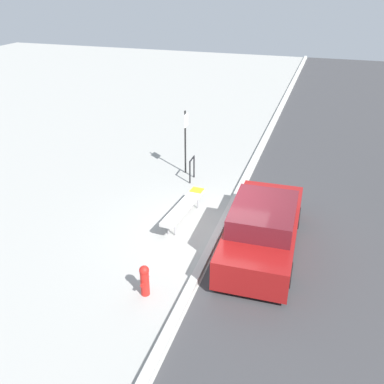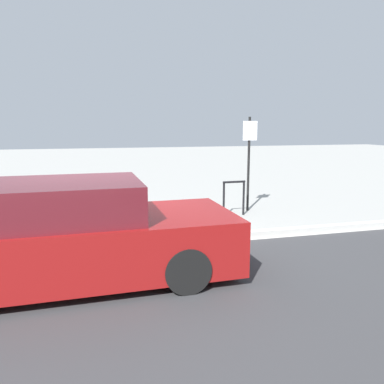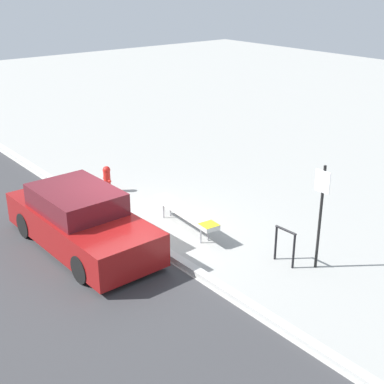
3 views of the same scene
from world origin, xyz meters
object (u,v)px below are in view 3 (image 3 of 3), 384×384
Objects in this scene: bench at (185,212)px; sign_post at (321,208)px; parked_car_near at (81,221)px; fire_hydrant at (107,178)px; bike_rack at (285,243)px.

sign_post is (3.20, 1.02, 0.93)m from bench.
parked_car_near is (-3.98, -3.42, -0.75)m from sign_post.
sign_post reaches higher than parked_car_near.
fire_hydrant is at bearing 138.37° from parked_car_near.
bike_rack is (2.67, 0.62, 0.04)m from bench.
bench is 3.14× the size of fire_hydrant.
sign_post reaches higher than bench.
parked_car_near reaches higher than bench.
parked_car_near reaches higher than fire_hydrant.
fire_hydrant is 3.36m from parked_car_near.
bench is 2.91× the size of bike_rack.
parked_car_near is at bearing -138.88° from bike_rack.
parked_car_near is (-0.78, -2.39, 0.18)m from bench.
bike_rack is at bearing 17.76° from bench.
parked_car_near is at bearing -40.24° from fire_hydrant.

